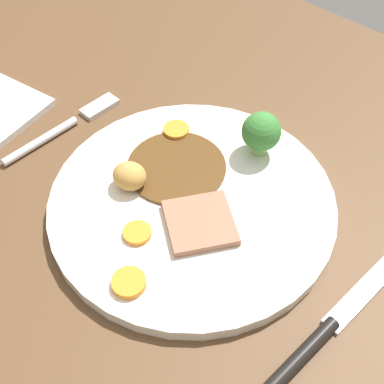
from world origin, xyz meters
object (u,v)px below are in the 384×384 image
at_px(broccoli_floret, 264,134).
at_px(fork, 66,126).
at_px(dinner_plate, 192,203).
at_px(carrot_coin_front, 137,233).
at_px(carrot_coin_back, 129,283).
at_px(meat_slice_main, 197,225).
at_px(roast_potato_left, 130,176).
at_px(carrot_coin_side, 176,130).
at_px(knife, 326,330).

relative_size(broccoli_floret, fork, 0.32).
bearing_deg(dinner_plate, carrot_coin_front, -98.21).
relative_size(carrot_coin_front, carrot_coin_back, 0.89).
xyz_separation_m(meat_slice_main, fork, (-0.21, 0.02, -0.01)).
bearing_deg(dinner_plate, meat_slice_main, -41.04).
xyz_separation_m(roast_potato_left, carrot_coin_side, (-0.02, 0.09, -0.01)).
relative_size(carrot_coin_back, knife, 0.16).
height_order(fork, knife, knife).
bearing_deg(dinner_plate, carrot_coin_back, -78.04).
bearing_deg(meat_slice_main, roast_potato_left, -177.44).
xyz_separation_m(meat_slice_main, knife, (0.14, -0.00, -0.01)).
relative_size(meat_slice_main, fork, 0.40).
height_order(carrot_coin_front, broccoli_floret, broccoli_floret).
xyz_separation_m(dinner_plate, fork, (-0.18, -0.01, -0.00)).
bearing_deg(carrot_coin_front, knife, 12.32).
bearing_deg(broccoli_floret, fork, -152.12).
bearing_deg(dinner_plate, carrot_coin_side, 141.78).
xyz_separation_m(dinner_plate, knife, (0.17, -0.03, -0.00)).
distance_m(meat_slice_main, knife, 0.14).
xyz_separation_m(carrot_coin_front, carrot_coin_back, (0.03, -0.04, 0.00)).
xyz_separation_m(roast_potato_left, carrot_coin_front, (0.05, -0.04, -0.01)).
bearing_deg(carrot_coin_side, fork, -148.35).
height_order(meat_slice_main, carrot_coin_back, meat_slice_main).
xyz_separation_m(roast_potato_left, knife, (0.23, 0.00, -0.02)).
relative_size(carrot_coin_side, broccoli_floret, 0.58).
bearing_deg(roast_potato_left, knife, 0.25).
relative_size(dinner_plate, meat_slice_main, 4.57).
relative_size(carrot_coin_front, fork, 0.17).
bearing_deg(carrot_coin_front, carrot_coin_side, 117.64).
relative_size(dinner_plate, roast_potato_left, 8.23).
bearing_deg(carrot_coin_side, knife, -19.08).
bearing_deg(roast_potato_left, carrot_coin_side, 101.27).
bearing_deg(roast_potato_left, carrot_coin_back, -45.00).
bearing_deg(broccoli_floret, roast_potato_left, -119.83).
height_order(meat_slice_main, carrot_coin_front, meat_slice_main).
relative_size(meat_slice_main, carrot_coin_front, 2.32).
distance_m(carrot_coin_back, carrot_coin_side, 0.19).
xyz_separation_m(carrot_coin_front, broccoli_floret, (0.02, 0.16, 0.02)).
bearing_deg(broccoli_floret, carrot_coin_front, -97.90).
relative_size(meat_slice_main, carrot_coin_side, 2.20).
distance_m(meat_slice_main, carrot_coin_side, 0.13).
bearing_deg(roast_potato_left, dinner_plate, 25.35).
height_order(roast_potato_left, carrot_coin_back, roast_potato_left).
distance_m(carrot_coin_front, carrot_coin_back, 0.05).
bearing_deg(carrot_coin_back, broccoli_floret, 92.78).
relative_size(carrot_coin_front, broccoli_floret, 0.54).
relative_size(roast_potato_left, knife, 0.18).
xyz_separation_m(carrot_coin_back, carrot_coin_side, (-0.10, 0.17, 0.00)).
xyz_separation_m(roast_potato_left, carrot_coin_back, (0.08, -0.08, -0.01)).
bearing_deg(carrot_coin_side, carrot_coin_back, -59.64).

